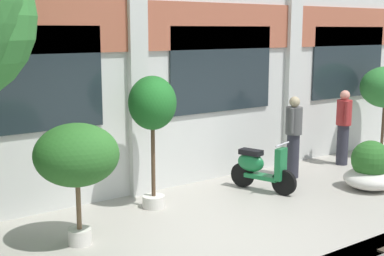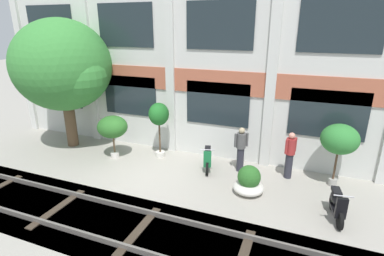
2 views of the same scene
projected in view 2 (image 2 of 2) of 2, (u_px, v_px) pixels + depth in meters
ground_plane at (145, 174)px, 10.97m from camera, size 80.00×80.00×0.00m
apartment_facade at (173, 52)px, 11.95m from camera, size 16.19×0.64×8.34m
rail_tracks at (94, 222)px, 8.49m from camera, size 23.83×2.80×0.43m
broadleaf_tree at (63, 68)px, 12.48m from camera, size 4.22×4.02×5.47m
potted_plant_tall_urn at (159, 116)px, 11.86m from camera, size 0.81×0.81×2.28m
potted_plant_wide_bowl at (249, 182)px, 9.61m from camera, size 0.99×0.99×0.95m
potted_plant_low_pan at (112, 127)px, 11.94m from camera, size 1.19×1.19×1.76m
potted_plant_terracotta_small at (340, 140)px, 9.65m from camera, size 1.19×1.19×2.17m
scooter_near_curb at (208, 158)px, 11.24m from camera, size 0.65×1.34×0.98m
scooter_second_parked at (337, 204)px, 8.36m from camera, size 0.52×1.38×0.98m
resident_by_doorway at (290, 154)px, 10.42m from camera, size 0.36×0.44×1.70m
resident_watching_tracks at (241, 148)px, 10.92m from camera, size 0.47×0.34×1.70m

